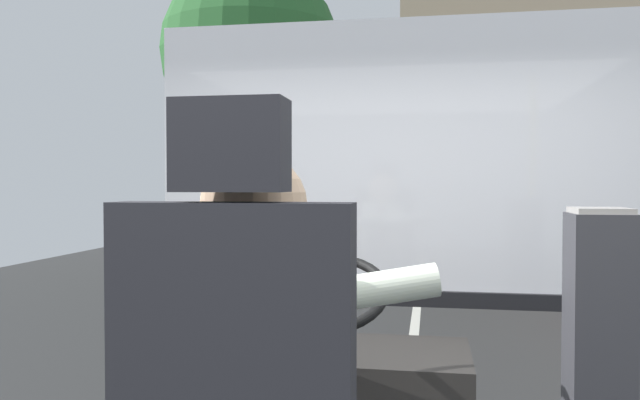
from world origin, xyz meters
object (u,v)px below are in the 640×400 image
Objects in this scene: bus_driver at (260,360)px; fare_box at (599,351)px; parked_car_white at (591,223)px; steering_console at (338,391)px.

bus_driver is 0.82× the size of fare_box.
bus_driver is 1.38m from fare_box.
bus_driver is at bearing -105.64° from parked_car_white.
steering_console is 1.08× the size of fare_box.
fare_box is at bearing -103.31° from parked_car_white.
bus_driver is 0.76× the size of steering_console.
steering_console is at bearing 90.00° from bus_driver.
steering_console is 16.63m from parked_car_white.
parked_car_white is at bearing 76.69° from fare_box.
bus_driver reaches higher than steering_console.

